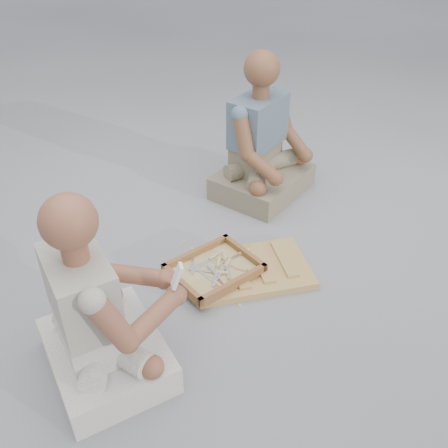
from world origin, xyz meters
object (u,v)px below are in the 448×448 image
object	(u,v)px
companion	(262,149)
craftsman	(98,317)
tool_tray	(214,270)
carved_panel	(251,270)

from	to	relation	value
companion	craftsman	bearing A→B (deg)	9.50
tool_tray	companion	world-z (taller)	companion
carved_panel	companion	size ratio (longest dim) A/B	0.66
tool_tray	carved_panel	bearing A→B (deg)	-7.07
carved_panel	tool_tray	xyz separation A→B (m)	(-0.20, 0.02, 0.04)
carved_panel	craftsman	bearing A→B (deg)	-155.99
tool_tray	companion	xyz separation A→B (m)	(0.59, 0.76, 0.25)
companion	carved_panel	bearing A→B (deg)	29.58
craftsman	companion	distance (m)	1.68
tool_tray	craftsman	xyz separation A→B (m)	(-0.63, -0.40, 0.24)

